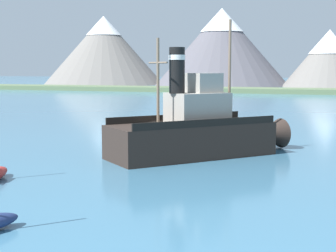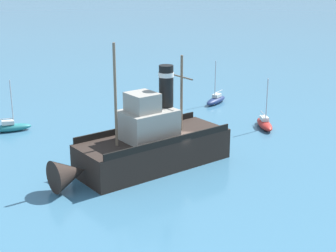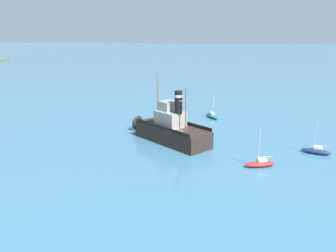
% 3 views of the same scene
% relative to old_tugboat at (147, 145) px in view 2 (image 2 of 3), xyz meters
% --- Properties ---
extents(ground_plane, '(600.00, 600.00, 0.00)m').
position_rel_old_tugboat_xyz_m(ground_plane, '(-2.10, -0.95, -1.83)').
color(ground_plane, teal).
extents(old_tugboat, '(12.16, 12.95, 9.90)m').
position_rel_old_tugboat_xyz_m(old_tugboat, '(0.00, 0.00, 0.00)').
color(old_tugboat, '#2D231E').
rests_on(old_tugboat, ground).
extents(sailboat_navy, '(2.45, 3.93, 4.90)m').
position_rel_old_tugboat_xyz_m(sailboat_navy, '(-3.33, -20.05, -1.40)').
color(sailboat_navy, navy).
rests_on(sailboat_navy, ground).
extents(sailboat_red, '(2.09, 3.96, 4.90)m').
position_rel_old_tugboat_xyz_m(sailboat_red, '(-8.78, -11.93, -1.40)').
color(sailboat_red, '#B22823').
rests_on(sailboat_red, ground).
extents(sailboat_teal, '(3.81, 2.93, 4.90)m').
position_rel_old_tugboat_xyz_m(sailboat_teal, '(14.63, -6.41, -1.40)').
color(sailboat_teal, '#23757A').
rests_on(sailboat_teal, ground).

